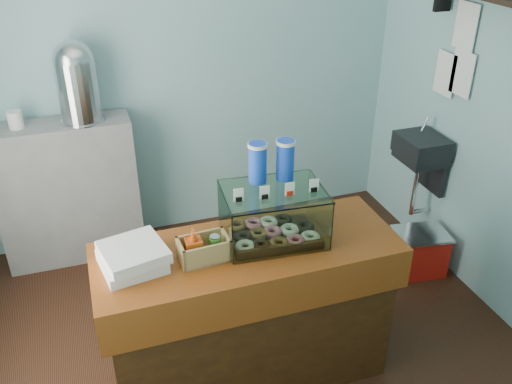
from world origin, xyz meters
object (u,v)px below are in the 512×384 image
object	(u,v)px
counter	(249,312)
display_case	(272,209)
red_cooler	(418,252)
coffee_urn	(77,80)

from	to	relation	value
counter	display_case	distance (m)	0.63
counter	red_cooler	bearing A→B (deg)	19.59
display_case	coffee_urn	distance (m)	1.76
counter	coffee_urn	distance (m)	1.96
counter	red_cooler	distance (m)	1.61
coffee_urn	red_cooler	size ratio (longest dim) A/B	1.36
display_case	coffee_urn	world-z (taller)	coffee_urn
counter	coffee_urn	size ratio (longest dim) A/B	2.82
coffee_urn	red_cooler	world-z (taller)	coffee_urn
coffee_urn	red_cooler	xyz separation A→B (m)	(2.21, -1.04, -1.23)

